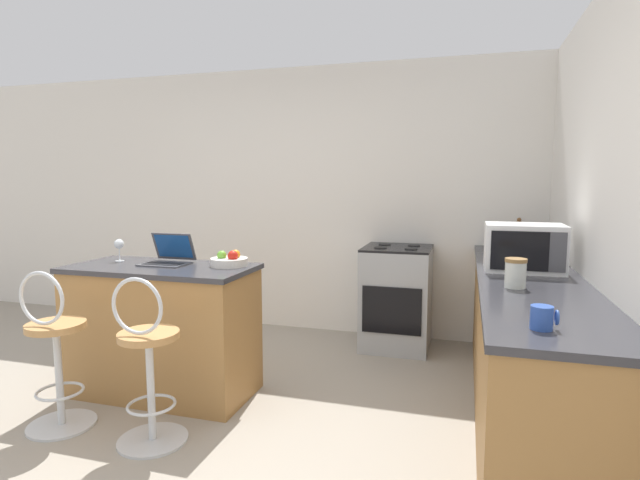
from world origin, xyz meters
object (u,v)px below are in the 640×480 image
(bar_stool_far, at_px, (148,366))
(wine_glass_short, at_px, (119,245))
(fruit_bowl, at_px, (229,261))
(mug_blue, at_px, (542,318))
(laptop, at_px, (169,256))
(pepper_mill, at_px, (518,234))
(toaster, at_px, (515,244))
(storage_jar, at_px, (515,273))
(stove_range, at_px, (396,297))
(microwave, at_px, (524,248))
(bar_stool_near, at_px, (56,355))

(bar_stool_far, xyz_separation_m, wine_glass_short, (-0.72, 0.71, 0.58))
(fruit_bowl, height_order, mug_blue, fruit_bowl)
(laptop, xyz_separation_m, pepper_mill, (2.45, 1.52, 0.08))
(bar_stool_far, relative_size, pepper_mill, 3.63)
(laptop, height_order, toaster, laptop)
(bar_stool_far, bearing_deg, storage_jar, 15.97)
(bar_stool_far, height_order, stove_range, bar_stool_far)
(laptop, bearing_deg, toaster, 24.09)
(microwave, height_order, fruit_bowl, microwave)
(bar_stool_near, distance_m, stove_range, 2.73)
(bar_stool_near, xyz_separation_m, pepper_mill, (2.78, 2.24, 0.59))
(microwave, xyz_separation_m, wine_glass_short, (-2.79, -0.43, -0.03))
(laptop, xyz_separation_m, stove_range, (1.44, 1.36, -0.51))
(microwave, relative_size, toaster, 1.89)
(fruit_bowl, bearing_deg, bar_stool_near, -136.18)
(bar_stool_near, distance_m, toaster, 3.30)
(stove_range, bearing_deg, storage_jar, -60.65)
(microwave, distance_m, mug_blue, 1.37)
(mug_blue, bearing_deg, laptop, 157.68)
(bar_stool_far, distance_m, wine_glass_short, 1.17)
(mug_blue, bearing_deg, toaster, 88.21)
(microwave, xyz_separation_m, storage_jar, (-0.10, -0.57, -0.07))
(toaster, xyz_separation_m, wine_glass_short, (-2.79, -1.08, 0.02))
(toaster, relative_size, fruit_bowl, 1.00)
(bar_stool_far, height_order, laptop, laptop)
(stove_range, bearing_deg, pepper_mill, 9.15)
(laptop, relative_size, mug_blue, 3.02)
(bar_stool_far, distance_m, microwave, 2.44)
(microwave, bearing_deg, toaster, 90.00)
(microwave, xyz_separation_m, mug_blue, (-0.06, -1.37, -0.11))
(laptop, bearing_deg, pepper_mill, 31.78)
(bar_stool_far, distance_m, fruit_bowl, 0.91)
(wine_glass_short, height_order, storage_jar, same)
(fruit_bowl, relative_size, mug_blue, 2.45)
(wine_glass_short, distance_m, mug_blue, 2.89)
(microwave, height_order, pepper_mill, microwave)
(bar_stool_far, height_order, storage_jar, storage_jar)
(microwave, height_order, storage_jar, microwave)
(stove_range, xyz_separation_m, storage_jar, (0.85, -1.51, 0.54))
(wine_glass_short, bearing_deg, stove_range, 36.54)
(wine_glass_short, xyz_separation_m, storage_jar, (2.69, -0.15, -0.04))
(bar_stool_near, height_order, pepper_mill, pepper_mill)
(bar_stool_far, bearing_deg, microwave, 28.76)
(storage_jar, bearing_deg, bar_stool_near, -167.85)
(fruit_bowl, xyz_separation_m, mug_blue, (1.87, -0.99, 0.01))
(fruit_bowl, relative_size, storage_jar, 1.57)
(microwave, bearing_deg, bar_stool_near, -157.32)
(storage_jar, bearing_deg, mug_blue, -87.57)
(toaster, distance_m, mug_blue, 2.02)
(microwave, xyz_separation_m, pepper_mill, (0.07, 1.10, -0.02))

